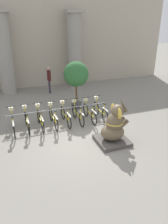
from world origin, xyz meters
TOP-DOWN VIEW (x-y plane):
  - ground_plane at (0.00, 0.00)m, footprint 60.00×60.00m
  - building_facade at (0.00, 8.60)m, footprint 20.00×0.20m
  - column_left at (-2.32, 7.60)m, footprint 1.18×1.18m
  - column_right at (2.32, 7.60)m, footprint 1.18×1.18m
  - bike_rack at (-0.33, 1.95)m, footprint 4.80×0.05m
  - bicycle_0 at (-2.44, 1.82)m, footprint 0.48×1.76m
  - bicycle_1 at (-1.83, 1.87)m, footprint 0.48×1.76m
  - bicycle_2 at (-1.23, 1.85)m, footprint 0.48×1.76m
  - bicycle_3 at (-0.63, 1.83)m, footprint 0.48×1.76m
  - bicycle_4 at (-0.03, 1.85)m, footprint 0.48×1.76m
  - bicycle_5 at (0.57, 1.83)m, footprint 0.48×1.76m
  - bicycle_6 at (1.17, 1.80)m, footprint 0.48×1.76m
  - bicycle_7 at (1.77, 1.86)m, footprint 0.48×1.76m
  - elephant_statue at (1.31, -0.49)m, footprint 1.25×1.25m
  - person_pedestrian at (0.22, 6.68)m, footprint 0.24×0.47m
  - potted_tree at (1.09, 3.56)m, footprint 1.34×1.34m

SIDE VIEW (x-z plane):
  - ground_plane at x=0.00m, z-range 0.00..0.00m
  - bicycle_0 at x=-2.44m, z-range -0.12..0.93m
  - bicycle_1 at x=-1.83m, z-range -0.12..0.93m
  - bicycle_2 at x=-1.23m, z-range -0.12..0.93m
  - bicycle_3 at x=-0.63m, z-range -0.12..0.93m
  - bicycle_4 at x=-0.03m, z-range -0.12..0.93m
  - bicycle_5 at x=0.57m, z-range -0.12..0.93m
  - bicycle_6 at x=1.17m, z-range -0.12..0.93m
  - bicycle_7 at x=1.77m, z-range -0.12..0.93m
  - bike_rack at x=-0.33m, z-range 0.24..1.01m
  - elephant_statue at x=1.31m, z-range -0.31..1.60m
  - person_pedestrian at x=0.22m, z-range 0.19..1.98m
  - potted_tree at x=1.09m, z-range 0.55..3.15m
  - column_left at x=-2.32m, z-range 0.04..5.20m
  - column_right at x=2.32m, z-range 0.04..5.20m
  - building_facade at x=0.00m, z-range 0.00..6.00m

